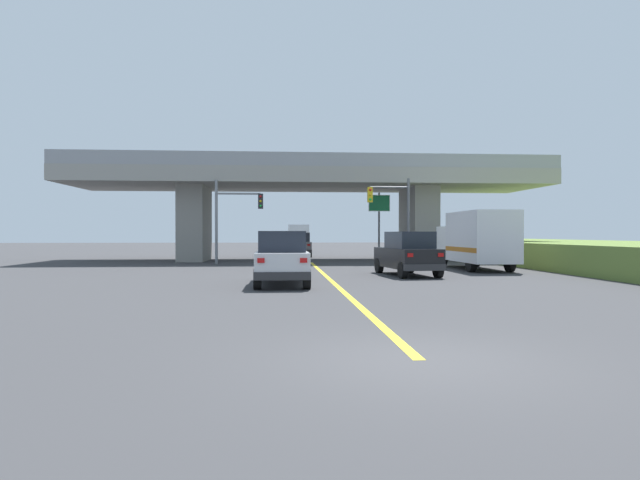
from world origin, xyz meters
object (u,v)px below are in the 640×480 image
traffic_signal_farside (233,212)px  box_truck (477,239)px  semi_truck_distant (298,237)px  sedan_oncoming (299,245)px  suv_crossing (408,254)px  highway_sign (379,211)px  traffic_signal_nearside (395,209)px  suv_lead (282,258)px

traffic_signal_farside → box_truck: bearing=-25.8°
semi_truck_distant → sedan_oncoming: bearing=-91.8°
suv_crossing → semi_truck_distant: (-3.66, 39.91, 0.55)m
suv_crossing → sedan_oncoming: (-4.25, 20.87, -0.00)m
highway_sign → box_truck: bearing=-70.0°
highway_sign → semi_truck_distant: (-4.83, 26.38, -1.98)m
suv_crossing → box_truck: size_ratio=0.69×
box_truck → semi_truck_distant: size_ratio=1.04×
sedan_oncoming → traffic_signal_nearside: traffic_signal_nearside is taller
suv_lead → semi_truck_distant: semi_truck_distant is taller
traffic_signal_nearside → highway_sign: (-0.27, 3.92, 0.06)m
box_truck → sedan_oncoming: size_ratio=1.63×
box_truck → sedan_oncoming: 19.20m
traffic_signal_farside → highway_sign: traffic_signal_farside is taller
sedan_oncoming → traffic_signal_farside: 11.63m
suv_lead → box_truck: 13.19m
sedan_oncoming → semi_truck_distant: (0.60, 19.04, 0.56)m
suv_lead → suv_crossing: bearing=35.4°
suv_lead → box_truck: bearing=37.4°
box_truck → highway_sign: 10.45m
traffic_signal_nearside → semi_truck_distant: traffic_signal_nearside is taller
semi_truck_distant → highway_sign: bearing=-79.6°
suv_crossing → box_truck: bearing=33.3°
suv_lead → traffic_signal_farside: traffic_signal_farside is taller
sedan_oncoming → highway_sign: bearing=-53.5°
highway_sign → suv_crossing: bearing=-94.9°
suv_crossing → semi_truck_distant: 40.08m
box_truck → traffic_signal_farside: bearing=154.2°
traffic_signal_farside → highway_sign: (10.02, 3.09, 0.23)m
suv_lead → semi_truck_distant: 44.08m
sedan_oncoming → traffic_signal_farside: size_ratio=0.80×
suv_lead → traffic_signal_farside: (-3.06, 14.55, 2.30)m
suv_lead → sedan_oncoming: same height
box_truck → sedan_oncoming: (-8.94, 16.98, -0.61)m
traffic_signal_nearside → suv_lead: bearing=-117.8°
traffic_signal_farside → highway_sign: 10.49m
sedan_oncoming → semi_truck_distant: semi_truck_distant is taller
traffic_signal_nearside → highway_sign: traffic_signal_nearside is taller
traffic_signal_farside → semi_truck_distant: size_ratio=0.81×
traffic_signal_farside → semi_truck_distant: (5.20, 29.47, -1.75)m
traffic_signal_farside → semi_truck_distant: 29.98m
suv_crossing → highway_sign: 13.82m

